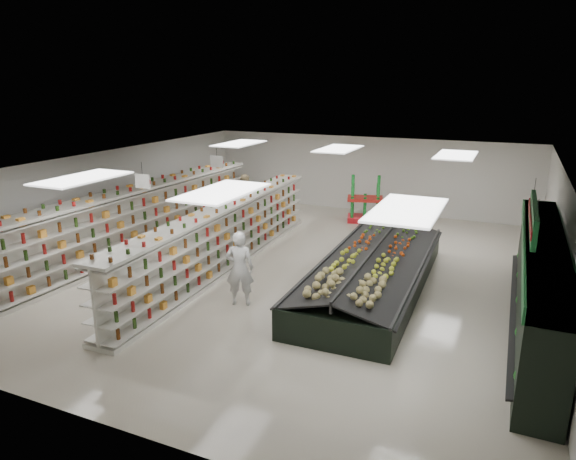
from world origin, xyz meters
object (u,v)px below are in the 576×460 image
at_px(gondola_left, 133,224).
at_px(produce_island, 373,270).
at_px(shopper_background, 246,196).
at_px(gondola_center, 224,239).
at_px(shopper_main, 240,268).
at_px(soda_endcap, 365,201).

bearing_deg(gondola_left, produce_island, 3.80).
relative_size(produce_island, shopper_background, 4.17).
xyz_separation_m(gondola_left, shopper_background, (1.21, 5.50, -0.08)).
xyz_separation_m(gondola_left, gondola_center, (3.40, 0.04, -0.11)).
height_order(gondola_left, shopper_background, gondola_left).
height_order(gondola_center, shopper_main, shopper_main).
height_order(produce_island, shopper_background, shopper_background).
bearing_deg(soda_endcap, produce_island, -72.65).
xyz_separation_m(gondola_left, soda_endcap, (5.86, 6.91, -0.13)).
height_order(produce_island, soda_endcap, soda_endcap).
xyz_separation_m(gondola_center, soda_endcap, (2.45, 6.87, -0.02)).
distance_m(produce_island, shopper_background, 8.57).
bearing_deg(gondola_center, produce_island, 0.27).
height_order(gondola_left, shopper_main, gondola_left).
xyz_separation_m(produce_island, shopper_background, (-6.73, 5.28, 0.40)).
xyz_separation_m(produce_island, shopper_main, (-2.80, -2.38, 0.45)).
distance_m(gondola_left, shopper_main, 5.58).
height_order(gondola_left, gondola_center, gondola_left).
height_order(gondola_left, soda_endcap, gondola_left).
bearing_deg(shopper_background, soda_endcap, -66.40).
relative_size(produce_island, shopper_main, 3.93).
relative_size(gondola_left, gondola_center, 1.12).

